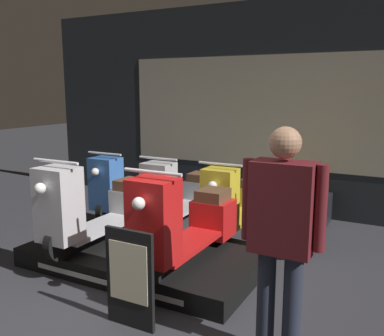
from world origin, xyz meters
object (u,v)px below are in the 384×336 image
(scooter_display_left, at_px, (96,208))
(price_sign_board, at_px, (130,278))
(scooter_backrow_0, at_px, (129,187))
(person_right_browsing, at_px, (282,227))
(scooter_backrow_2, at_px, (236,202))
(scooter_display_right, at_px, (184,223))
(scooter_backrow_3, at_px, (303,211))
(scooter_backrow_1, at_px, (179,194))

(scooter_display_left, relative_size, price_sign_board, 2.04)
(scooter_backrow_0, relative_size, person_right_browsing, 1.01)
(scooter_display_left, xyz_separation_m, price_sign_board, (1.15, -0.94, -0.19))
(scooter_backrow_0, height_order, scooter_backrow_2, same)
(scooter_display_left, height_order, price_sign_board, scooter_display_left)
(scooter_display_right, bearing_deg, scooter_backrow_3, 65.63)
(scooter_backrow_1, xyz_separation_m, person_right_browsing, (2.22, -2.44, 0.58))
(scooter_backrow_0, bearing_deg, scooter_backrow_1, 0.00)
(price_sign_board, bearing_deg, scooter_backrow_3, 74.41)
(scooter_backrow_0, height_order, person_right_browsing, person_right_browsing)
(person_right_browsing, xyz_separation_m, price_sign_board, (-1.17, -0.18, -0.56))
(scooter_display_left, bearing_deg, person_right_browsing, -18.30)
(person_right_browsing, bearing_deg, scooter_display_right, 147.31)
(scooter_display_right, height_order, scooter_backrow_0, scooter_display_right)
(scooter_display_left, bearing_deg, scooter_backrow_0, 115.31)
(scooter_backrow_0, bearing_deg, price_sign_board, -53.43)
(scooter_display_left, bearing_deg, scooter_display_right, 0.00)
(scooter_display_right, xyz_separation_m, person_right_browsing, (1.19, -0.77, 0.37))
(scooter_display_right, bearing_deg, scooter_display_left, 180.00)
(scooter_backrow_0, bearing_deg, scooter_backrow_3, 0.00)
(scooter_backrow_0, height_order, scooter_backrow_1, same)
(scooter_backrow_2, xyz_separation_m, price_sign_board, (0.16, -2.62, 0.01))
(scooter_backrow_2, distance_m, price_sign_board, 2.62)
(scooter_display_right, height_order, person_right_browsing, person_right_browsing)
(scooter_display_right, distance_m, scooter_backrow_3, 1.85)
(scooter_backrow_2, bearing_deg, scooter_display_right, -85.46)
(scooter_backrow_2, bearing_deg, scooter_backrow_0, 180.00)
(scooter_backrow_0, bearing_deg, scooter_display_left, -64.69)
(person_right_browsing, bearing_deg, scooter_backrow_3, 100.14)
(scooter_display_left, distance_m, scooter_display_right, 1.12)
(scooter_backrow_3, bearing_deg, scooter_backrow_0, 180.00)
(scooter_backrow_1, xyz_separation_m, scooter_backrow_2, (0.89, 0.00, 0.00))
(price_sign_board, bearing_deg, scooter_display_right, 91.67)
(scooter_backrow_1, bearing_deg, scooter_display_right, -58.54)
(scooter_display_left, height_order, scooter_backrow_2, scooter_display_left)
(scooter_display_left, relative_size, scooter_backrow_0, 1.00)
(scooter_backrow_1, relative_size, scooter_backrow_3, 1.00)
(scooter_backrow_1, bearing_deg, scooter_display_left, -93.40)
(scooter_display_right, relative_size, price_sign_board, 2.04)
(scooter_display_right, relative_size, scooter_backrow_3, 1.00)
(scooter_backrow_0, bearing_deg, person_right_browsing, -38.12)
(scooter_backrow_0, xyz_separation_m, price_sign_board, (1.94, -2.62, 0.01))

